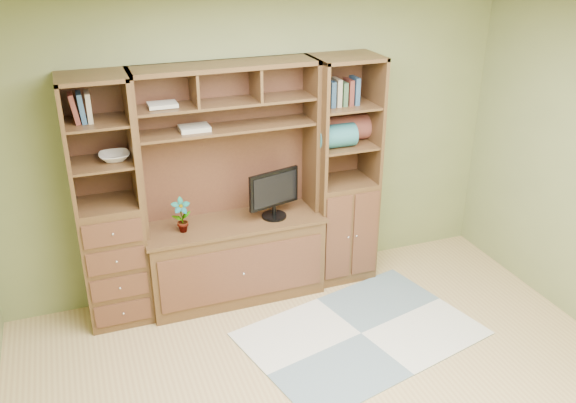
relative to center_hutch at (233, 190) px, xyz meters
name	(u,v)px	position (x,y,z in m)	size (l,w,h in m)	color
room	(362,250)	(0.31, -1.73, 0.28)	(4.60, 4.10, 2.64)	tan
center_hutch	(233,190)	(0.00, 0.00, 0.00)	(1.54, 0.53, 2.05)	#4C311A
left_tower	(108,205)	(-1.00, 0.04, 0.00)	(0.50, 0.45, 2.05)	#4C311A
right_tower	(343,172)	(1.02, 0.04, 0.00)	(0.55, 0.45, 2.05)	#4C311A
rug	(361,334)	(0.78, -0.91, -1.02)	(1.80, 1.20, 0.01)	#9EA4A3
monitor	(274,186)	(0.35, -0.03, 0.00)	(0.48, 0.21, 0.58)	black
orchid	(182,215)	(-0.44, -0.03, -0.15)	(0.16, 0.11, 0.30)	#A14E36
magazines	(194,128)	(-0.27, 0.09, 0.53)	(0.24, 0.17, 0.04)	#B3AC99
bowl	(114,157)	(-0.90, 0.04, 0.39)	(0.23, 0.23, 0.06)	silver
blanket_teal	(335,136)	(0.92, -0.01, 0.36)	(0.34, 0.20, 0.20)	#276369
blanket_red	(347,128)	(1.09, 0.12, 0.38)	(0.40, 0.22, 0.22)	brown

